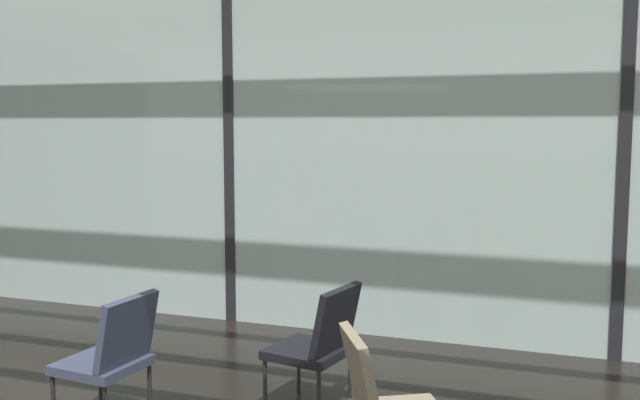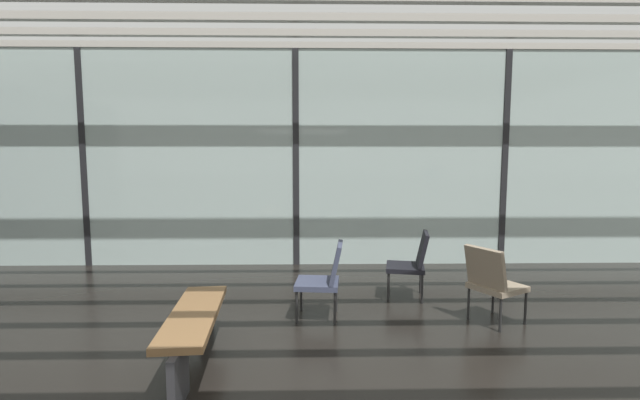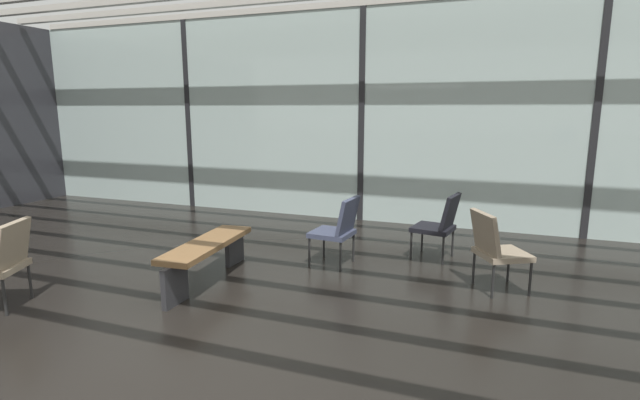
{
  "view_description": "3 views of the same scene",
  "coord_description": "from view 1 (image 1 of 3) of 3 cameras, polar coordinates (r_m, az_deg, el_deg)",
  "views": [
    {
      "loc": [
        3.11,
        -0.96,
        1.94
      ],
      "look_at": [
        0.35,
        6.79,
        1.04
      ],
      "focal_mm": 39.75,
      "sensor_mm": 36.0,
      "label": 1
    },
    {
      "loc": [
        0.25,
        -2.17,
        1.86
      ],
      "look_at": [
        0.45,
        7.55,
        0.85
      ],
      "focal_mm": 24.67,
      "sensor_mm": 36.0,
      "label": 2
    },
    {
      "loc": [
        2.18,
        -2.71,
        1.94
      ],
      "look_at": [
        0.17,
        2.68,
        0.82
      ],
      "focal_mm": 26.55,
      "sensor_mm": 36.0,
      "label": 3
    }
  ],
  "objects": [
    {
      "name": "window_mullion_1",
      "position": [
        6.9,
        -7.19,
        4.91
      ],
      "size": [
        0.1,
        0.12,
        3.58
      ],
      "primitive_type": "cube",
      "color": "black",
      "rests_on": "ground"
    },
    {
      "name": "window_mullion_2",
      "position": [
        6.17,
        23.31,
        4.31
      ],
      "size": [
        0.1,
        0.12,
        3.58
      ],
      "primitive_type": "cube",
      "color": "black",
      "rests_on": "ground"
    },
    {
      "name": "parked_airplane",
      "position": [
        11.86,
        -2.87,
        6.89
      ],
      "size": [
        13.28,
        4.16,
        4.16
      ],
      "color": "silver",
      "rests_on": "ground"
    },
    {
      "name": "glass_curtain_wall",
      "position": [
        6.9,
        -7.19,
        4.91
      ],
      "size": [
        14.0,
        0.08,
        3.58
      ],
      "primitive_type": "cube",
      "color": "#A3B7B2",
      "rests_on": "ground"
    },
    {
      "name": "lounge_chair_2",
      "position": [
        4.77,
        -16.4,
        -11.67
      ],
      "size": [
        0.57,
        0.53,
        0.87
      ],
      "rotation": [
        0.0,
        0.0,
        4.62
      ],
      "color": "#33384C",
      "rests_on": "ground"
    },
    {
      "name": "lounge_chair_0",
      "position": [
        4.83,
        -0.05,
        -11.2
      ],
      "size": [
        0.61,
        0.57,
        0.87
      ],
      "rotation": [
        0.0,
        0.0,
        4.52
      ],
      "color": "black",
      "rests_on": "ground"
    }
  ]
}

